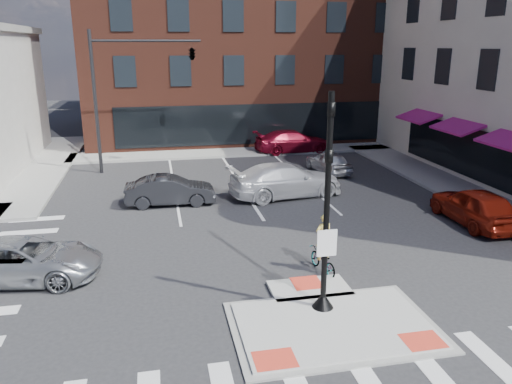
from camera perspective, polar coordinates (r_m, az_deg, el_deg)
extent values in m
plane|color=#28282B|center=(14.25, 8.14, -14.06)|extent=(120.00, 120.00, 0.00)
cube|color=gray|center=(13.83, 8.86, -14.96)|extent=(5.40, 3.60, 0.06)
cube|color=#A8A8A3|center=(13.82, 8.86, -14.86)|extent=(5.00, 3.20, 0.12)
cube|color=#A8A8A3|center=(15.54, 6.15, -10.97)|extent=(2.40, 1.40, 0.12)
cube|color=red|center=(12.33, 2.15, -18.56)|extent=(1.00, 0.80, 0.01)
cube|color=red|center=(13.61, 18.52, -15.81)|extent=(1.00, 0.80, 0.01)
cube|color=red|center=(15.76, 5.82, -10.28)|extent=(0.90, 0.90, 0.01)
cube|color=gray|center=(32.96, -22.98, 2.69)|extent=(3.00, 20.00, 0.15)
cube|color=gray|center=(27.25, 22.70, 0.03)|extent=(3.00, 24.00, 0.15)
cube|color=gray|center=(35.02, 0.74, 4.77)|extent=(26.00, 3.00, 0.15)
cube|color=#4E2318|center=(44.11, -2.13, 16.89)|extent=(24.00, 18.00, 15.00)
cube|color=black|center=(35.68, 0.41, 7.80)|extent=(20.00, 0.12, 2.80)
cube|color=black|center=(27.57, 25.14, 3.42)|extent=(0.12, 16.00, 2.60)
cube|color=#B6187D|center=(26.91, 24.28, 6.18)|extent=(1.46, 3.00, 0.58)
cube|color=#B6187D|center=(31.91, 18.06, 8.23)|extent=(1.46, 3.00, 0.58)
cube|color=slate|center=(63.53, -11.67, 14.20)|extent=(10.00, 12.00, 10.00)
cube|color=brown|center=(66.85, -0.12, 15.48)|extent=(12.00, 12.00, 12.00)
cone|color=black|center=(14.40, 7.65, -12.10)|extent=(0.60, 0.60, 0.45)
cylinder|color=black|center=(13.28, 8.12, -1.21)|extent=(0.16, 0.16, 5.80)
cube|color=white|center=(13.55, 8.10, -5.80)|extent=(0.55, 0.04, 0.75)
imported|color=black|center=(12.81, 8.50, 7.77)|extent=(0.18, 0.22, 1.10)
imported|color=black|center=(13.04, 8.28, 2.55)|extent=(0.18, 0.22, 1.10)
cylinder|color=black|center=(29.83, -17.87, 9.56)|extent=(0.20, 0.20, 8.00)
cylinder|color=black|center=(29.49, -12.43, 16.53)|extent=(6.00, 0.14, 0.14)
imported|color=black|center=(29.58, -7.33, 15.60)|extent=(0.48, 2.24, 0.90)
imported|color=#ADB0B4|center=(17.51, -25.09, -7.04)|extent=(5.13, 2.93, 1.35)
imported|color=maroon|center=(22.56, 23.77, -1.48)|extent=(1.87, 4.59, 1.56)
imported|color=silver|center=(24.51, 3.43, 1.37)|extent=(5.94, 3.18, 1.64)
imported|color=#25262A|center=(23.55, -9.79, 0.18)|extent=(4.18, 1.58, 1.36)
imported|color=silver|center=(29.42, 8.28, 3.44)|extent=(2.00, 3.91, 1.28)
imported|color=maroon|center=(34.78, 4.20, 5.80)|extent=(5.41, 2.51, 1.53)
imported|color=#3F3F44|center=(16.65, 7.62, -7.75)|extent=(0.81, 1.62, 0.81)
imported|color=#E8CB52|center=(16.33, 7.73, -5.12)|extent=(0.62, 0.47, 1.55)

